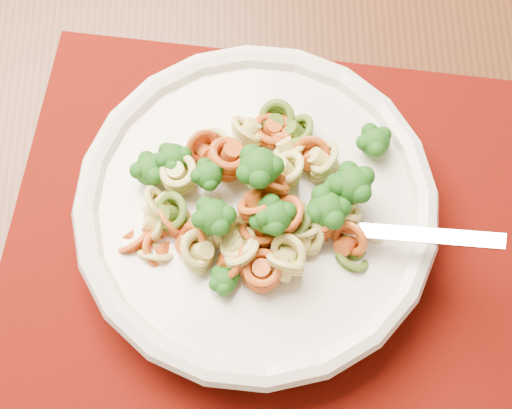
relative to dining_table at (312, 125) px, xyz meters
name	(u,v)px	position (x,y,z in m)	size (l,w,h in m)	color
dining_table	(312,125)	(0.00, 0.00, 0.00)	(1.66, 1.36, 0.78)	#4B2915
placemat	(277,235)	(-0.09, -0.13, 0.11)	(0.43, 0.33, 0.00)	#530A03
pasta_bowl	(256,209)	(-0.10, -0.11, 0.14)	(0.28, 0.28, 0.05)	white
pasta_broccoli_heap	(256,202)	(-0.10, -0.11, 0.15)	(0.23, 0.23, 0.06)	#CABC64
fork	(312,226)	(-0.07, -0.15, 0.15)	(0.19, 0.02, 0.01)	silver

